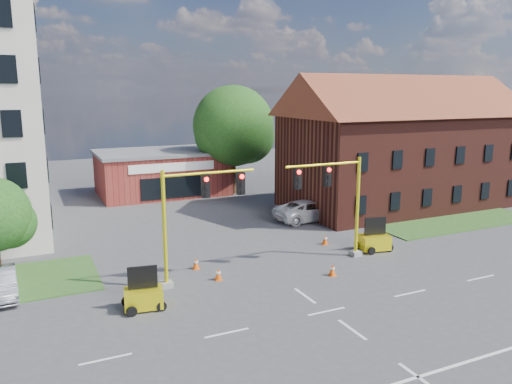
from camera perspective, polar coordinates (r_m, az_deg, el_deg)
ground at (r=24.13m, az=8.07°, el=-13.35°), size 120.00×120.00×0.00m
grass_verge_ne at (r=41.85m, az=22.23°, el=-3.26°), size 14.00×4.00×0.08m
lane_markings at (r=21.95m, az=12.50°, el=-16.17°), size 60.00×36.00×0.01m
brick_shop at (r=50.36m, az=-10.73°, el=2.26°), size 12.40×8.40×4.30m
townhouse_row at (r=45.81m, az=16.39°, el=5.84°), size 21.00×11.00×11.50m
tree_large at (r=49.29m, az=-2.21°, el=7.25°), size 8.28×7.89×10.66m
signal_mast_west at (r=26.20m, az=-6.99°, el=-2.22°), size 5.30×0.60×6.20m
signal_mast_east at (r=29.96m, az=9.05°, el=-0.53°), size 5.30×0.60×6.20m
trailer_west at (r=24.50m, az=-12.75°, el=-11.53°), size 1.93×1.44×2.01m
trailer_east at (r=33.02m, az=13.39°, el=-5.43°), size 2.05×1.58×2.08m
cone_a at (r=27.45m, az=-4.33°, el=-9.35°), size 0.40×0.40×0.70m
cone_b at (r=29.20m, az=-6.88°, el=-8.10°), size 0.40×0.40×0.70m
cone_c at (r=28.32m, az=8.73°, el=-8.78°), size 0.40×0.40×0.70m
cone_d at (r=33.76m, az=7.90°, el=-5.40°), size 0.40×0.40×0.70m
pickup_white at (r=39.67m, az=6.15°, el=-2.09°), size 5.92×2.95×1.61m
sedan_silver_front at (r=28.24m, az=-27.18°, el=-9.27°), size 1.69×4.30×1.39m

